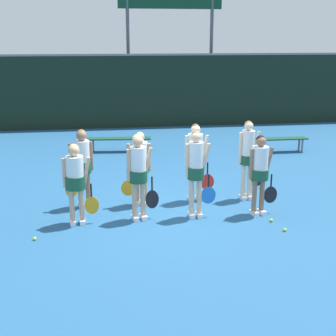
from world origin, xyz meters
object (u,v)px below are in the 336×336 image
Objects in this scene: player_7 at (248,154)px; tennis_ball_4 at (271,220)px; player_5 at (140,163)px; tennis_ball_1 at (261,187)px; bench_far at (119,140)px; player_1 at (138,170)px; bench_courtside at (277,140)px; tennis_ball_0 at (35,239)px; player_0 at (76,177)px; player_2 at (196,167)px; player_4 at (83,162)px; player_6 at (195,156)px; scoreboard at (170,1)px; tennis_ball_3 at (201,182)px; player_3 at (260,168)px; tennis_ball_6 at (252,183)px; tennis_ball_2 at (285,230)px.

player_7 is 27.06× the size of tennis_ball_4.
tennis_ball_1 is (3.01, 0.71, -0.92)m from player_5.
player_1 is at bearing -83.59° from bench_far.
player_1 is 2.67m from player_7.
bench_courtside is 1.19× the size of player_5.
tennis_ball_0 is (-4.50, -1.63, -1.02)m from player_7.
tennis_ball_4 is (2.75, -6.40, -0.36)m from bench_far.
player_2 is at bearing -3.74° from player_0.
player_4 is at bearing 62.51° from tennis_ball_0.
tennis_ball_1 reaches higher than tennis_ball_4.
player_6 is 26.90× the size of tennis_ball_0.
tennis_ball_1 is at bearing 19.01° from player_6.
player_1 is 0.87m from player_5.
player_4 is at bearing -96.07° from bench_far.
player_1 is 1.08× the size of player_5.
player_6 is (0.18, 0.97, -0.02)m from player_2.
bench_courtside is at bearing -4.18° from bench_far.
player_4 is 1.22m from player_5.
scoreboard reaches higher than tennis_ball_3.
bench_far is at bearing 69.68° from player_4.
tennis_ball_0 is at bearing -167.91° from player_2.
scoreboard is at bearing 62.13° from player_4.
tennis_ball_1 reaches higher than tennis_ball_0.
tennis_ball_4 is (0.14, -0.45, -0.96)m from player_3.
bench_far is 1.18× the size of player_6.
player_0 is (-3.53, -11.10, -4.00)m from scoreboard.
player_0 is at bearing 170.56° from player_1.
bench_far is at bearing 106.10° from player_6.
player_1 is at bearing -147.26° from tennis_ball_6.
player_4 is at bearing -108.62° from scoreboard.
tennis_ball_2 is at bearing -32.34° from player_1.
tennis_ball_3 is (2.85, 1.25, -0.98)m from player_4.
bench_far is 1.18× the size of player_1.
scoreboard reaches higher than tennis_ball_4.
tennis_ball_2 is (4.67, -0.27, 0.00)m from tennis_ball_0.
player_4 is at bearing -144.66° from bench_courtside.
tennis_ball_1 reaches higher than tennis_ball_3.
bench_courtside is 29.61× the size of tennis_ball_2.
scoreboard is 12.32m from player_0.
player_6 reaches higher than player_3.
player_7 reaches higher than tennis_ball_4.
player_5 is (-2.36, 0.94, -0.04)m from player_3.
tennis_ball_1 is at bearing -85.11° from scoreboard.
player_0 is 3.86m from player_7.
player_1 reaches higher than tennis_ball_0.
player_0 is 24.28× the size of tennis_ball_4.
player_1 is 3.63m from tennis_ball_1.
tennis_ball_2 is at bearing -18.14° from player_0.
bench_courtside is at bearing 53.23° from player_3.
player_5 is at bearing -11.38° from player_4.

